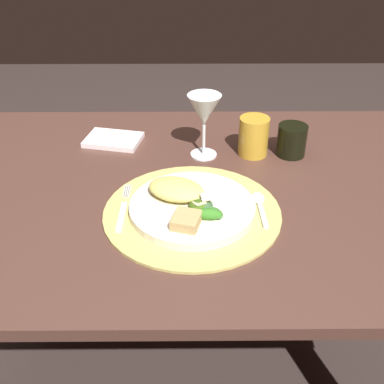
{
  "coord_description": "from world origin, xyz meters",
  "views": [
    {
      "loc": [
        0.02,
        -0.9,
        1.28
      ],
      "look_at": [
        0.02,
        -0.06,
        0.72
      ],
      "focal_mm": 44.42,
      "sensor_mm": 36.0,
      "label": 1
    }
  ],
  "objects_px": {
    "dining_table": "(182,242)",
    "dinner_plate": "(192,207)",
    "spoon": "(259,203)",
    "amber_tumbler": "(254,136)",
    "napkin": "(113,140)",
    "wine_glass": "(204,112)",
    "dark_tumbler": "(292,140)",
    "fork": "(123,209)"
  },
  "relations": [
    {
      "from": "dining_table",
      "to": "dinner_plate",
      "type": "bearing_deg",
      "value": -77.73
    },
    {
      "from": "spoon",
      "to": "amber_tumbler",
      "type": "height_order",
      "value": "amber_tumbler"
    },
    {
      "from": "napkin",
      "to": "wine_glass",
      "type": "xyz_separation_m",
      "value": [
        0.24,
        -0.07,
        0.11
      ]
    },
    {
      "from": "dinner_plate",
      "to": "amber_tumbler",
      "type": "xyz_separation_m",
      "value": [
        0.15,
        0.26,
        0.03
      ]
    },
    {
      "from": "amber_tumbler",
      "to": "dark_tumbler",
      "type": "distance_m",
      "value": 0.1
    },
    {
      "from": "wine_glass",
      "to": "napkin",
      "type": "bearing_deg",
      "value": 162.76
    },
    {
      "from": "dining_table",
      "to": "napkin",
      "type": "xyz_separation_m",
      "value": [
        -0.18,
        0.22,
        0.17
      ]
    },
    {
      "from": "wine_glass",
      "to": "spoon",
      "type": "bearing_deg",
      "value": -63.54
    },
    {
      "from": "dining_table",
      "to": "dark_tumbler",
      "type": "relative_size",
      "value": 15.76
    },
    {
      "from": "dining_table",
      "to": "dark_tumbler",
      "type": "distance_m",
      "value": 0.37
    },
    {
      "from": "dinner_plate",
      "to": "spoon",
      "type": "bearing_deg",
      "value": 10.18
    },
    {
      "from": "wine_glass",
      "to": "amber_tumbler",
      "type": "xyz_separation_m",
      "value": [
        0.12,
        0.01,
        -0.07
      ]
    },
    {
      "from": "dark_tumbler",
      "to": "dinner_plate",
      "type": "bearing_deg",
      "value": -134.61
    },
    {
      "from": "napkin",
      "to": "wine_glass",
      "type": "relative_size",
      "value": 0.89
    },
    {
      "from": "wine_glass",
      "to": "amber_tumbler",
      "type": "height_order",
      "value": "wine_glass"
    },
    {
      "from": "dark_tumbler",
      "to": "dining_table",
      "type": "bearing_deg",
      "value": -151.81
    },
    {
      "from": "dinner_plate",
      "to": "wine_glass",
      "type": "xyz_separation_m",
      "value": [
        0.03,
        0.25,
        0.1
      ]
    },
    {
      "from": "spoon",
      "to": "dinner_plate",
      "type": "bearing_deg",
      "value": -169.82
    },
    {
      "from": "dining_table",
      "to": "spoon",
      "type": "height_order",
      "value": "spoon"
    },
    {
      "from": "amber_tumbler",
      "to": "napkin",
      "type": "bearing_deg",
      "value": 169.46
    },
    {
      "from": "fork",
      "to": "wine_glass",
      "type": "height_order",
      "value": "wine_glass"
    },
    {
      "from": "dining_table",
      "to": "napkin",
      "type": "relative_size",
      "value": 8.78
    },
    {
      "from": "dining_table",
      "to": "wine_glass",
      "type": "distance_m",
      "value": 0.32
    },
    {
      "from": "dinner_plate",
      "to": "amber_tumbler",
      "type": "bearing_deg",
      "value": 58.98
    },
    {
      "from": "fork",
      "to": "napkin",
      "type": "bearing_deg",
      "value": 101.02
    },
    {
      "from": "dinner_plate",
      "to": "wine_glass",
      "type": "height_order",
      "value": "wine_glass"
    },
    {
      "from": "napkin",
      "to": "amber_tumbler",
      "type": "distance_m",
      "value": 0.37
    },
    {
      "from": "dinner_plate",
      "to": "spoon",
      "type": "distance_m",
      "value": 0.14
    },
    {
      "from": "spoon",
      "to": "dark_tumbler",
      "type": "height_order",
      "value": "dark_tumbler"
    },
    {
      "from": "fork",
      "to": "spoon",
      "type": "distance_m",
      "value": 0.29
    },
    {
      "from": "dining_table",
      "to": "amber_tumbler",
      "type": "relative_size",
      "value": 12.74
    },
    {
      "from": "dining_table",
      "to": "wine_glass",
      "type": "relative_size",
      "value": 7.79
    },
    {
      "from": "napkin",
      "to": "dark_tumbler",
      "type": "distance_m",
      "value": 0.46
    },
    {
      "from": "dining_table",
      "to": "dark_tumbler",
      "type": "xyz_separation_m",
      "value": [
        0.27,
        0.15,
        0.2
      ]
    },
    {
      "from": "dinner_plate",
      "to": "dark_tumbler",
      "type": "distance_m",
      "value": 0.35
    },
    {
      "from": "fork",
      "to": "dining_table",
      "type": "bearing_deg",
      "value": 40.91
    },
    {
      "from": "fork",
      "to": "napkin",
      "type": "relative_size",
      "value": 1.18
    },
    {
      "from": "dinner_plate",
      "to": "fork",
      "type": "distance_m",
      "value": 0.14
    },
    {
      "from": "spoon",
      "to": "amber_tumbler",
      "type": "distance_m",
      "value": 0.23
    },
    {
      "from": "spoon",
      "to": "dining_table",
      "type": "bearing_deg",
      "value": 153.9
    },
    {
      "from": "dining_table",
      "to": "napkin",
      "type": "height_order",
      "value": "napkin"
    },
    {
      "from": "dining_table",
      "to": "wine_glass",
      "type": "bearing_deg",
      "value": 69.46
    }
  ]
}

